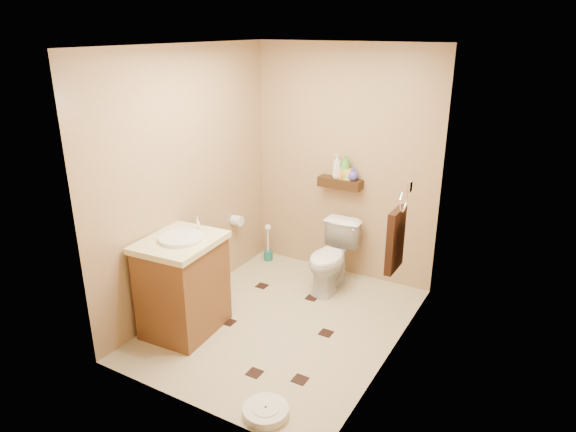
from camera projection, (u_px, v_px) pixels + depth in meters
The scene contains 20 objects.
ground at pixel (283, 323), 4.66m from camera, with size 2.50×2.50×0.00m, color tan.
wall_back at pixel (344, 164), 5.26m from camera, with size 2.00×0.04×2.40m, color #A67F5F.
wall_front at pixel (181, 252), 3.23m from camera, with size 2.00×0.04×2.40m, color #A67F5F.
wall_left at pixel (188, 181), 4.71m from camera, with size 0.04×2.50×2.40m, color #A67F5F.
wall_right at pixel (399, 219), 3.78m from camera, with size 0.04×2.50×2.40m, color #A67F5F.
ceiling at pixel (281, 45), 3.82m from camera, with size 2.00×2.50×0.02m, color silver.
wall_shelf at pixel (340, 183), 5.26m from camera, with size 0.46×0.14×0.10m, color #331F0E.
floor_accents at pixel (280, 328), 4.58m from camera, with size 1.17×1.37×0.01m.
toilet at pixel (331, 257), 5.18m from camera, with size 0.38×0.66×0.68m, color white.
vanity at pixel (183, 284), 4.43m from camera, with size 0.63×0.74×1.00m.
bathroom_scale at pixel (266, 411), 3.55m from camera, with size 0.40×0.40×0.07m.
toilet_brush at pixel (268, 248), 5.86m from camera, with size 0.10×0.10×0.44m.
towel_ring at pixel (396, 237), 4.11m from camera, with size 0.12×0.30×0.76m.
toilet_paper at pixel (237, 221), 5.42m from camera, with size 0.12×0.11×0.12m.
bottle_a at pixel (337, 166), 5.21m from camera, with size 0.10×0.10×0.25m, color beige.
bottle_b at pixel (342, 171), 5.20m from camera, with size 0.07×0.07×0.15m, color gold.
bottle_c at pixel (344, 173), 5.20m from camera, with size 0.10×0.10×0.13m, color #F9521D.
bottle_d at pixel (345, 167), 5.17m from camera, with size 0.10×0.10×0.25m, color green.
bottle_e at pixel (348, 171), 5.17m from camera, with size 0.08×0.08×0.17m, color #ECBB4E.
bottle_f at pixel (353, 174), 5.15m from camera, with size 0.11×0.11×0.14m, color #4641A4.
Camera 1 is at (2.05, -3.47, 2.54)m, focal length 32.00 mm.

